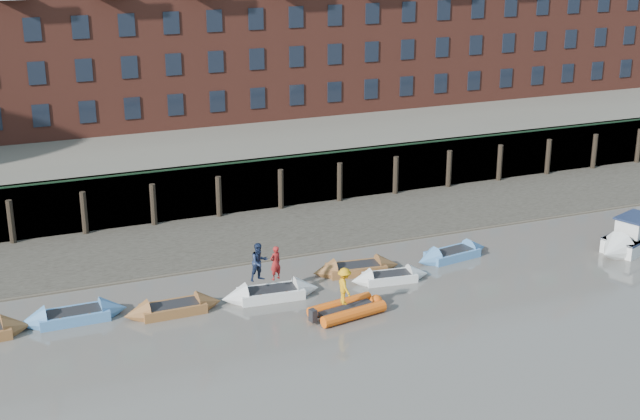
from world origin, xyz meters
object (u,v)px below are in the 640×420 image
rowboat_4 (356,269)px  person_rib_crew (344,286)px  rowboat_2 (173,309)px  person_rower_a (275,263)px  rowboat_6 (452,254)px  person_rower_b (259,262)px  motor_launch (629,240)px  rib_tender (349,309)px  rowboat_1 (74,316)px  rowboat_3 (271,293)px  rowboat_5 (390,277)px

rowboat_4 → person_rib_crew: size_ratio=2.72×
rowboat_2 → person_rower_a: person_rower_a is taller
rowboat_2 → rowboat_6: (15.54, 1.06, -0.00)m
rowboat_2 → person_rower_b: 4.58m
person_rower_a → motor_launch: bearing=156.2°
rowboat_6 → motor_launch: motor_launch is taller
rowboat_4 → person_rib_crew: 5.26m
rowboat_2 → person_rower_a: (5.03, -0.12, 1.56)m
rib_tender → rowboat_2: bearing=146.7°
rowboat_4 → rib_tender: 4.96m
rowboat_1 → person_rib_crew: bearing=-20.1°
person_rower_a → rowboat_3: bearing=-20.0°
motor_launch → person_rower_b: size_ratio=3.20×
rowboat_1 → person_rib_crew: (11.68, -4.16, 1.22)m
rowboat_2 → motor_launch: (25.07, -1.64, 0.37)m
person_rower_b → person_rib_crew: (3.01, -3.28, -0.43)m
rowboat_4 → motor_launch: 15.43m
rowboat_1 → rowboat_3: 9.23m
rowboat_1 → rowboat_6: bearing=-0.2°
rowboat_5 → rowboat_2: bearing=-175.3°
rowboat_6 → motor_launch: bearing=-24.9°
rowboat_6 → person_rib_crew: (-8.26, -4.28, 1.23)m
motor_launch → person_rib_crew: (-17.78, -1.58, 0.86)m
person_rower_a → rowboat_2: bearing=-20.8°
rowboat_6 → rib_tender: bearing=-160.9°
rowboat_3 → motor_launch: size_ratio=0.81×
rowboat_5 → rowboat_3: bearing=-176.0°
rowboat_5 → person_rower_a: 6.21m
rowboat_3 → motor_launch: (20.30, -1.53, 0.36)m
rowboat_5 → rowboat_6: bearing=25.5°
person_rib_crew → person_rower_b: bearing=46.3°
person_rower_b → rib_tender: bearing=-58.0°
motor_launch → rowboat_5: bearing=-25.7°
rowboat_4 → person_rower_a: 5.27m
rowboat_2 → person_rower_b: size_ratio=2.44×
person_rib_crew → rowboat_6: bearing=-58.9°
rowboat_3 → motor_launch: 20.36m
rowboat_5 → person_rower_a: bearing=-176.1°
rowboat_1 → person_rower_a: size_ratio=2.87×
rowboat_4 → rib_tender: (-2.34, -4.37, 0.04)m
rowboat_2 → rowboat_3: (4.77, -0.12, 0.01)m
rib_tender → person_rib_crew: (-0.28, -0.02, 1.19)m
rowboat_3 → person_rib_crew: person_rib_crew is taller
person_rower_a → rowboat_1: bearing=-25.8°
rowboat_3 → rowboat_6: bearing=10.8°
rib_tender → rowboat_6: bearing=17.8°
motor_launch → rowboat_2: bearing=-24.6°
rib_tender → motor_launch: size_ratio=0.62×
rowboat_2 → person_rower_b: person_rower_b is taller
rowboat_5 → person_rower_b: 6.98m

